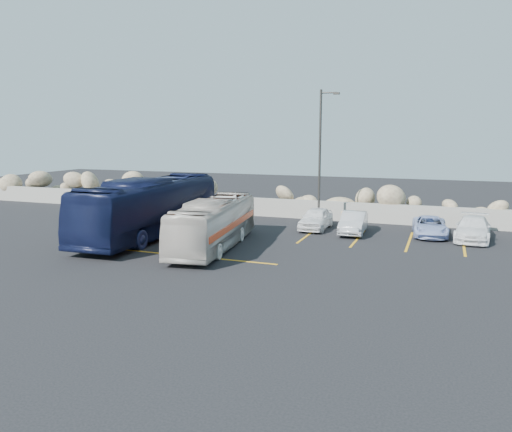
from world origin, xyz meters
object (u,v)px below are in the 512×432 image
(car_a, at_px, (316,218))
(car_b, at_px, (353,223))
(vintage_bus, at_px, (214,223))
(lamppost, at_px, (321,154))
(car_d, at_px, (430,226))
(car_c, at_px, (473,228))
(tour_coach, at_px, (150,207))

(car_a, distance_m, car_b, 2.32)
(vintage_bus, bearing_deg, lamppost, 56.89)
(lamppost, xyz_separation_m, car_d, (6.28, -0.62, -3.77))
(car_a, bearing_deg, car_c, -0.00)
(lamppost, distance_m, car_b, 4.54)
(car_c, bearing_deg, car_b, -170.91)
(vintage_bus, xyz_separation_m, car_a, (3.46, 6.44, -0.57))
(vintage_bus, bearing_deg, car_b, 38.30)
(car_a, bearing_deg, car_d, 2.51)
(car_c, bearing_deg, lamppost, 178.62)
(vintage_bus, bearing_deg, car_d, 26.71)
(car_d, bearing_deg, tour_coach, -163.94)
(car_a, height_order, car_c, car_a)
(car_a, relative_size, car_d, 0.96)
(tour_coach, distance_m, car_d, 15.16)
(lamppost, height_order, car_a, lamppost)
(car_a, bearing_deg, vintage_bus, -118.00)
(car_a, distance_m, car_c, 8.40)
(car_b, height_order, car_c, car_c)
(car_b, distance_m, car_c, 6.15)
(tour_coach, bearing_deg, car_d, 18.88)
(tour_coach, relative_size, car_c, 2.73)
(tour_coach, xyz_separation_m, car_d, (14.13, 5.41, -1.06))
(car_d, bearing_deg, vintage_bus, -150.40)
(car_c, bearing_deg, car_a, -175.50)
(tour_coach, bearing_deg, car_c, 15.44)
(car_c, bearing_deg, tour_coach, -157.74)
(lamppost, xyz_separation_m, car_a, (-0.00, -0.87, -3.67))
(car_c, bearing_deg, vintage_bus, -146.87)
(vintage_bus, height_order, car_c, vintage_bus)
(car_d, bearing_deg, car_a, 177.38)
(lamppost, bearing_deg, car_d, -5.61)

